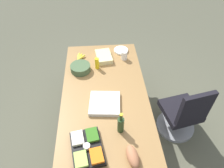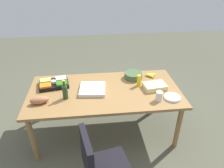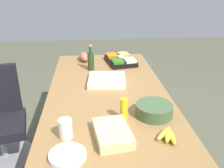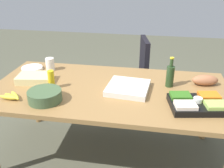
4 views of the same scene
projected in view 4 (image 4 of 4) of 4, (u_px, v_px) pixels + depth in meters
The scene contains 13 objects.
ground_plane at pixel (110, 154), 2.58m from camera, with size 10.00×10.00×0.00m, color #545443.
conference_table at pixel (109, 95), 2.28m from camera, with size 2.17×1.08×0.77m.
office_chair at pixel (131, 82), 3.35m from camera, with size 0.57×0.57×0.95m.
bread_loaf at pixel (205, 80), 2.29m from camera, with size 0.24×0.11×0.10m, color #A76743.
salad_bowl at pixel (45, 96), 2.02m from camera, with size 0.28×0.28×0.09m, color #425B3A.
banana_bunch at pixel (12, 96), 2.06m from camera, with size 0.20×0.14×0.04m.
mayo_jar at pixel (50, 64), 2.62m from camera, with size 0.09×0.09×0.13m, color white.
pizza_box at pixel (128, 88), 2.21m from camera, with size 0.36×0.36×0.05m, color silver.
sheet_cake at pixel (35, 78), 2.37m from camera, with size 0.32×0.22×0.07m, color beige.
wine_bottle at pixel (170, 75), 2.25m from camera, with size 0.09×0.09×0.28m.
paper_plate_stack at pixel (32, 68), 2.65m from camera, with size 0.22×0.22×0.03m, color white.
mustard_bottle at pixel (51, 79), 2.22m from camera, with size 0.06×0.06×0.17m, color yellow.
veggie_tray at pixel (197, 103), 1.93m from camera, with size 0.47×0.37×0.09m.
Camera 4 is at (-0.36, 1.98, 1.78)m, focal length 39.50 mm.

